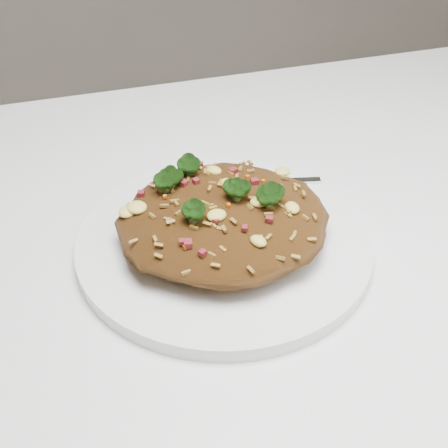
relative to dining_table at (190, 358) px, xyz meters
The scene contains 4 objects.
dining_table is the anchor object (origin of this frame).
plate 0.12m from the dining_table, 41.62° to the left, with size 0.27×0.27×0.01m, color white.
fried_rice 0.15m from the dining_table, 42.14° to the left, with size 0.19×0.17×0.06m.
fork 0.18m from the dining_table, 50.11° to the left, with size 0.16×0.05×0.00m.
Camera 1 is at (-0.08, -0.38, 1.12)m, focal length 50.00 mm.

